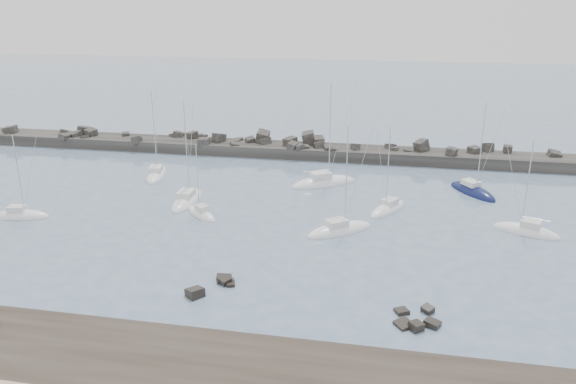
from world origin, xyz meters
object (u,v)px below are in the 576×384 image
object	(u,v)px
sailboat_0	(21,216)
sailboat_7	(472,192)
sailboat_5	(388,209)
sailboat_6	(339,231)
sailboat_1	(157,175)
sailboat_4	(201,214)
sailboat_8	(526,232)
sailboat_2	(187,201)
sailboat_3	(324,184)

from	to	relation	value
sailboat_0	sailboat_7	size ratio (longest dim) A/B	0.83
sailboat_5	sailboat_6	size ratio (longest dim) A/B	0.88
sailboat_1	sailboat_7	world-z (taller)	sailboat_1
sailboat_1	sailboat_4	world-z (taller)	sailboat_1
sailboat_0	sailboat_7	xyz separation A→B (m)	(54.97, 20.00, 0.00)
sailboat_4	sailboat_7	size ratio (longest dim) A/B	0.71
sailboat_6	sailboat_4	bearing A→B (deg)	173.67
sailboat_0	sailboat_8	distance (m)	59.74
sailboat_7	sailboat_2	bearing A→B (deg)	-163.71
sailboat_6	sailboat_7	size ratio (longest dim) A/B	0.98
sailboat_0	sailboat_4	world-z (taller)	sailboat_0
sailboat_6	sailboat_8	xyz separation A→B (m)	(20.86, 3.68, 0.01)
sailboat_1	sailboat_3	world-z (taller)	sailboat_3
sailboat_3	sailboat_2	bearing A→B (deg)	-147.40
sailboat_3	sailboat_4	xyz separation A→B (m)	(-13.12, -14.91, -0.02)
sailboat_2	sailboat_5	size ratio (longest dim) A/B	1.21
sailboat_1	sailboat_4	distance (m)	18.75
sailboat_2	sailboat_4	world-z (taller)	sailboat_2
sailboat_0	sailboat_6	bearing A→B (deg)	4.37
sailboat_2	sailboat_6	distance (m)	21.53
sailboat_1	sailboat_2	world-z (taller)	sailboat_2
sailboat_2	sailboat_8	size ratio (longest dim) A/B	1.20
sailboat_6	sailboat_3	bearing A→B (deg)	103.55
sailboat_0	sailboat_8	xyz separation A→B (m)	(59.37, 6.62, 0.00)
sailboat_5	sailboat_7	world-z (taller)	sailboat_7
sailboat_3	sailboat_4	distance (m)	19.86
sailboat_0	sailboat_3	world-z (taller)	sailboat_3
sailboat_2	sailboat_3	bearing A→B (deg)	32.60
sailboat_3	sailboat_7	bearing A→B (deg)	0.69
sailboat_0	sailboat_1	world-z (taller)	sailboat_1
sailboat_2	sailboat_4	size ratio (longest dim) A/B	1.46
sailboat_1	sailboat_6	size ratio (longest dim) A/B	1.03
sailboat_0	sailboat_4	distance (m)	21.88
sailboat_7	sailboat_8	world-z (taller)	sailboat_7
sailboat_1	sailboat_2	xyz separation A→B (m)	(8.64, -10.03, 0.00)
sailboat_6	sailboat_2	bearing A→B (deg)	163.18
sailboat_1	sailboat_4	size ratio (longest dim) A/B	1.42
sailboat_7	sailboat_8	size ratio (longest dim) A/B	1.15
sailboat_5	sailboat_7	distance (m)	14.39
sailboat_3	sailboat_6	bearing A→B (deg)	-76.45
sailboat_1	sailboat_6	bearing A→B (deg)	-29.07
sailboat_6	sailboat_1	bearing A→B (deg)	150.93
sailboat_0	sailboat_5	size ratio (longest dim) A/B	0.96
sailboat_0	sailboat_5	world-z (taller)	sailboat_5
sailboat_0	sailboat_3	size ratio (longest dim) A/B	0.71
sailboat_1	sailboat_6	world-z (taller)	sailboat_1
sailboat_2	sailboat_7	distance (m)	38.61
sailboat_6	sailboat_7	bearing A→B (deg)	46.03
sailboat_5	sailboat_2	bearing A→B (deg)	-176.05
sailboat_0	sailboat_8	bearing A→B (deg)	6.36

